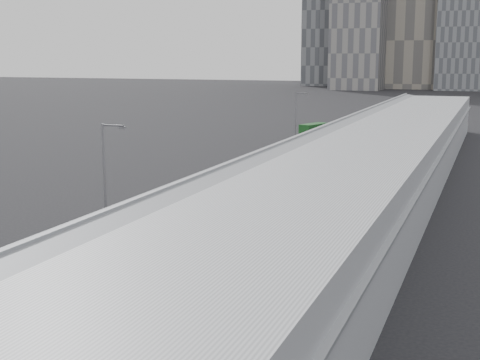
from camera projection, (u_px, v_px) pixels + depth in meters
The scene contains 17 objects.
sidewalk at pixel (308, 220), 59.08m from camera, with size 10.00×170.00×0.12m, color gray.
lane_line at pixel (200, 211), 62.78m from camera, with size 0.12×160.00×0.02m, color gold.
depot at pixel (354, 185), 57.05m from camera, with size 12.45×160.40×7.20m.
bus_2 at pixel (105, 266), 41.35m from camera, with size 2.77×12.39×3.62m.
bus_3 at pixel (213, 211), 56.13m from camera, with size 3.63×12.63×3.64m.
bus_4 at pixel (261, 186), 66.50m from camera, with size 3.04×13.07×3.80m.
bus_5 at pixel (298, 164), 79.53m from camera, with size 3.48×13.80×4.00m.
bus_6 at pixel (332, 148), 94.32m from camera, with size 3.26×13.28×3.85m.
bus_7 at pixel (352, 138), 107.14m from camera, with size 3.03×12.09×3.50m.
bus_8 at pixel (365, 130), 117.21m from camera, with size 3.05×13.12×3.81m.
tree_1 at pixel (142, 262), 36.77m from camera, with size 1.22×1.22×3.82m.
tree_2 at pixel (272, 177), 58.82m from camera, with size 1.91×1.91×4.86m.
tree_3 at pixel (346, 142), 85.96m from camera, with size 1.41×1.41×4.25m.
street_lamp_near at pixel (106, 176), 50.87m from camera, with size 2.04×0.22×9.31m.
street_lamp_far at pixel (297, 117), 103.69m from camera, with size 2.04×0.22×8.91m.
shipping_container at pixel (314, 132), 115.73m from camera, with size 2.13×6.11×2.92m, color #134017.
suv at pixel (347, 126), 132.87m from camera, with size 2.35×5.09×1.41m, color black.
Camera 1 is at (23.88, -0.83, 14.23)m, focal length 50.00 mm.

